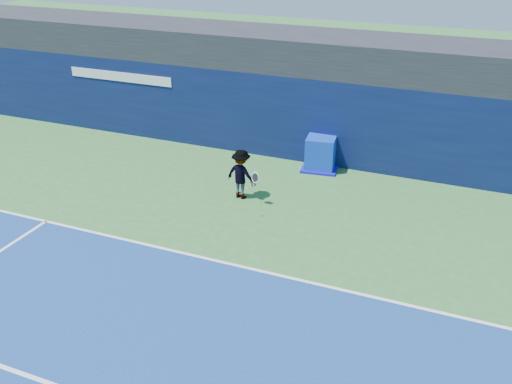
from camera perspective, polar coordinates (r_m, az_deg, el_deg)
ground at (r=12.75m, az=-11.90°, el=-13.14°), size 80.00×80.00×0.00m
baseline at (r=14.81m, az=-5.52°, el=-6.50°), size 24.00×0.10×0.01m
stadium_band at (r=20.82m, az=5.19°, el=13.87°), size 36.00×3.00×1.20m
back_wall_assembly at (r=20.45m, az=4.08°, el=7.58°), size 36.00×1.03×3.00m
equipment_cart at (r=19.74m, az=6.49°, el=3.77°), size 1.35×1.35×1.16m
tennis_player at (r=17.45m, az=-1.49°, el=1.79°), size 1.28×0.76×1.57m
tennis_ball at (r=16.14m, az=-0.91°, el=0.37°), size 0.06×0.06×0.06m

